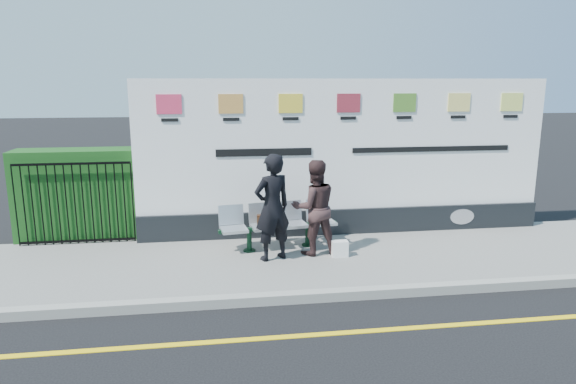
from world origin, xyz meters
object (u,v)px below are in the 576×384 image
object	(u,v)px
billboard	(346,168)
bench	(279,236)
woman_right	(314,207)
woman_left	(272,207)

from	to	relation	value
billboard	bench	world-z (taller)	billboard
bench	woman_right	distance (m)	0.91
bench	woman_left	bearing A→B (deg)	-116.28
bench	woman_right	size ratio (longest dim) A/B	1.26
woman_right	billboard	bearing A→B (deg)	-132.68
billboard	woman_left	distance (m)	2.13
billboard	woman_right	world-z (taller)	billboard
billboard	woman_right	size ratio (longest dim) A/B	4.83
bench	woman_left	distance (m)	0.89
billboard	woman_left	bearing A→B (deg)	-139.79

